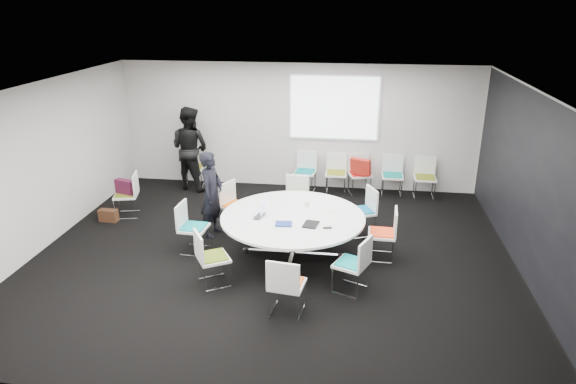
# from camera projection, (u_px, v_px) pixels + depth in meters

# --- Properties ---
(room_shell) EXTENTS (8.08, 7.08, 2.88)m
(room_shell) POSITION_uv_depth(u_px,v_px,m) (278.00, 177.00, 8.24)
(room_shell) COLOR black
(room_shell) RESTS_ON ground
(conference_table) EXTENTS (2.38, 2.38, 0.73)m
(conference_table) POSITION_uv_depth(u_px,v_px,m) (293.00, 226.00, 8.51)
(conference_table) COLOR silver
(conference_table) RESTS_ON ground
(projection_screen) EXTENTS (1.90, 0.03, 1.35)m
(projection_screen) POSITION_uv_depth(u_px,v_px,m) (334.00, 108.00, 11.19)
(projection_screen) COLOR white
(projection_screen) RESTS_ON room_shell
(chair_ring_a) EXTENTS (0.47, 0.48, 0.88)m
(chair_ring_a) POSITION_uv_depth(u_px,v_px,m) (382.00, 243.00, 8.54)
(chair_ring_a) COLOR silver
(chair_ring_a) RESTS_ON ground
(chair_ring_b) EXTENTS (0.60, 0.60, 0.88)m
(chair_ring_b) POSITION_uv_depth(u_px,v_px,m) (361.00, 220.00, 9.42)
(chair_ring_b) COLOR silver
(chair_ring_b) RESTS_ON ground
(chair_ring_c) EXTENTS (0.51, 0.50, 0.88)m
(chair_ring_c) POSITION_uv_depth(u_px,v_px,m) (295.00, 208.00, 9.97)
(chair_ring_c) COLOR silver
(chair_ring_c) RESTS_ON ground
(chair_ring_d) EXTENTS (0.61, 0.61, 0.88)m
(chair_ring_d) POSITION_uv_depth(u_px,v_px,m) (236.00, 214.00, 9.67)
(chair_ring_d) COLOR silver
(chair_ring_d) RESTS_ON ground
(chair_ring_e) EXTENTS (0.47, 0.49, 0.88)m
(chair_ring_e) POSITION_uv_depth(u_px,v_px,m) (194.00, 237.00, 8.76)
(chair_ring_e) COLOR silver
(chair_ring_e) RESTS_ON ground
(chair_ring_f) EXTENTS (0.62, 0.63, 0.88)m
(chair_ring_f) POSITION_uv_depth(u_px,v_px,m) (213.00, 268.00, 7.75)
(chair_ring_f) COLOR silver
(chair_ring_f) RESTS_ON ground
(chair_ring_g) EXTENTS (0.52, 0.51, 0.88)m
(chair_ring_g) POSITION_uv_depth(u_px,v_px,m) (287.00, 295.00, 7.03)
(chair_ring_g) COLOR silver
(chair_ring_g) RESTS_ON ground
(chair_ring_h) EXTENTS (0.59, 0.60, 0.88)m
(chair_ring_h) POSITION_uv_depth(u_px,v_px,m) (352.00, 274.00, 7.56)
(chair_ring_h) COLOR silver
(chair_ring_h) RESTS_ON ground
(chair_back_a) EXTENTS (0.50, 0.49, 0.88)m
(chair_back_a) POSITION_uv_depth(u_px,v_px,m) (305.00, 179.00, 11.55)
(chair_back_a) COLOR silver
(chair_back_a) RESTS_ON ground
(chair_back_b) EXTENTS (0.46, 0.45, 0.88)m
(chair_back_b) POSITION_uv_depth(u_px,v_px,m) (336.00, 181.00, 11.46)
(chair_back_b) COLOR silver
(chair_back_b) RESTS_ON ground
(chair_back_c) EXTENTS (0.56, 0.55, 0.88)m
(chair_back_c) POSITION_uv_depth(u_px,v_px,m) (359.00, 182.00, 11.40)
(chair_back_c) COLOR silver
(chair_back_c) RESTS_ON ground
(chair_back_d) EXTENTS (0.46, 0.45, 0.88)m
(chair_back_d) POSITION_uv_depth(u_px,v_px,m) (392.00, 183.00, 11.31)
(chair_back_d) COLOR silver
(chair_back_d) RESTS_ON ground
(chair_back_e) EXTENTS (0.46, 0.45, 0.88)m
(chair_back_e) POSITION_uv_depth(u_px,v_px,m) (424.00, 185.00, 11.18)
(chair_back_e) COLOR silver
(chair_back_e) RESTS_ON ground
(chair_spare_left) EXTENTS (0.55, 0.55, 0.88)m
(chair_spare_left) POSITION_uv_depth(u_px,v_px,m) (128.00, 203.00, 10.21)
(chair_spare_left) COLOR silver
(chair_spare_left) RESTS_ON ground
(chair_person_back) EXTENTS (0.52, 0.50, 0.88)m
(chair_person_back) POSITION_uv_depth(u_px,v_px,m) (194.00, 174.00, 11.88)
(chair_person_back) COLOR silver
(chair_person_back) RESTS_ON ground
(person_main) EXTENTS (0.46, 0.63, 1.58)m
(person_main) POSITION_uv_depth(u_px,v_px,m) (212.00, 194.00, 9.22)
(person_main) COLOR black
(person_main) RESTS_ON ground
(person_back) EXTENTS (1.11, 0.99, 1.89)m
(person_back) POSITION_uv_depth(u_px,v_px,m) (190.00, 148.00, 11.49)
(person_back) COLOR black
(person_back) RESTS_ON ground
(laptop) EXTENTS (0.25, 0.33, 0.02)m
(laptop) POSITION_uv_depth(u_px,v_px,m) (262.00, 217.00, 8.40)
(laptop) COLOR #333338
(laptop) RESTS_ON conference_table
(laptop_lid) EXTENTS (0.04, 0.30, 0.22)m
(laptop_lid) POSITION_uv_depth(u_px,v_px,m) (263.00, 207.00, 8.48)
(laptop_lid) COLOR silver
(laptop_lid) RESTS_ON conference_table
(notebook_black) EXTENTS (0.27, 0.33, 0.02)m
(notebook_black) POSITION_uv_depth(u_px,v_px,m) (311.00, 224.00, 8.11)
(notebook_black) COLOR black
(notebook_black) RESTS_ON conference_table
(tablet_folio) EXTENTS (0.28, 0.22, 0.03)m
(tablet_folio) POSITION_uv_depth(u_px,v_px,m) (284.00, 224.00, 8.12)
(tablet_folio) COLOR navy
(tablet_folio) RESTS_ON conference_table
(papers_right) EXTENTS (0.36, 0.36, 0.00)m
(papers_right) POSITION_uv_depth(u_px,v_px,m) (328.00, 211.00, 8.64)
(papers_right) COLOR silver
(papers_right) RESTS_ON conference_table
(papers_front) EXTENTS (0.34, 0.27, 0.00)m
(papers_front) POSITION_uv_depth(u_px,v_px,m) (332.00, 223.00, 8.17)
(papers_front) COLOR white
(papers_front) RESTS_ON conference_table
(cup) EXTENTS (0.08, 0.08, 0.09)m
(cup) POSITION_uv_depth(u_px,v_px,m) (307.00, 204.00, 8.83)
(cup) COLOR white
(cup) RESTS_ON conference_table
(phone) EXTENTS (0.15, 0.10, 0.01)m
(phone) POSITION_uv_depth(u_px,v_px,m) (327.00, 228.00, 8.00)
(phone) COLOR black
(phone) RESTS_ON conference_table
(maroon_bag) EXTENTS (0.42, 0.26, 0.28)m
(maroon_bag) POSITION_uv_depth(u_px,v_px,m) (125.00, 187.00, 10.09)
(maroon_bag) COLOR #46122A
(maroon_bag) RESTS_ON chair_spare_left
(brown_bag) EXTENTS (0.37, 0.18, 0.24)m
(brown_bag) POSITION_uv_depth(u_px,v_px,m) (109.00, 215.00, 10.01)
(brown_bag) COLOR #3F2314
(brown_bag) RESTS_ON ground
(red_jacket) EXTENTS (0.47, 0.32, 0.36)m
(red_jacket) POSITION_uv_depth(u_px,v_px,m) (360.00, 167.00, 11.04)
(red_jacket) COLOR #AB2015
(red_jacket) RESTS_ON chair_back_c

